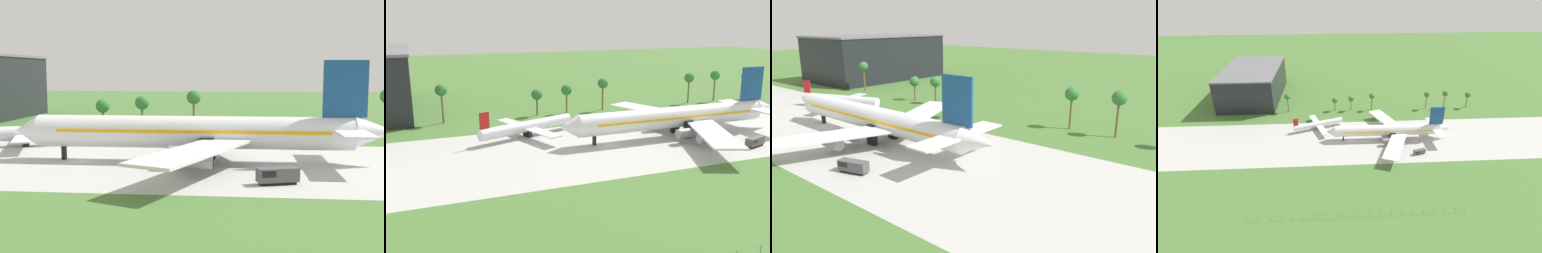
% 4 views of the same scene
% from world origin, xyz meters
% --- Properties ---
extents(ground_plane, '(600.00, 600.00, 0.00)m').
position_xyz_m(ground_plane, '(0.00, 0.00, 0.00)').
color(ground_plane, '#477233').
extents(taxiway_strip, '(320.00, 44.00, 0.02)m').
position_xyz_m(taxiway_strip, '(0.00, 0.00, 0.01)').
color(taxiway_strip, '#B2B2AD').
rests_on(taxiway_strip, ground_plane).
extents(jet_airliner, '(66.83, 56.15, 17.72)m').
position_xyz_m(jet_airliner, '(21.46, 1.25, 5.19)').
color(jet_airliner, white).
rests_on(jet_airliner, ground_plane).
extents(regional_aircraft, '(27.80, 25.33, 8.56)m').
position_xyz_m(regional_aircraft, '(-17.08, 15.16, 2.82)').
color(regional_aircraft, silver).
rests_on(regional_aircraft, ground_plane).
extents(baggage_tug, '(6.21, 3.63, 2.36)m').
position_xyz_m(baggage_tug, '(33.26, -14.50, 1.28)').
color(baggage_tug, black).
rests_on(baggage_tug, ground_plane).
extents(palm_tree_row, '(119.51, 3.60, 12.00)m').
position_xyz_m(palm_tree_row, '(24.44, 39.56, 8.63)').
color(palm_tree_row, brown).
rests_on(palm_tree_row, ground_plane).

